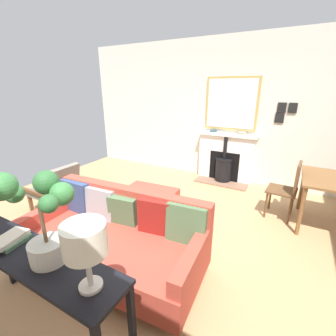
% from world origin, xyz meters
% --- Properties ---
extents(ground_plane, '(5.04, 6.10, 0.01)m').
position_xyz_m(ground_plane, '(0.00, 0.00, -0.00)').
color(ground_plane, tan).
extents(wall_left, '(0.12, 6.10, 2.80)m').
position_xyz_m(wall_left, '(-2.52, 0.00, 1.40)').
color(wall_left, silver).
rests_on(wall_left, ground).
extents(fireplace, '(0.52, 1.19, 1.00)m').
position_xyz_m(fireplace, '(-2.33, 0.34, 0.44)').
color(fireplace, brown).
rests_on(fireplace, ground).
extents(mirror_over_mantel, '(0.04, 1.01, 1.01)m').
position_xyz_m(mirror_over_mantel, '(-2.43, 0.34, 1.57)').
color(mirror_over_mantel, tan).
extents(mantel_bowl_near, '(0.15, 0.15, 0.04)m').
position_xyz_m(mantel_bowl_near, '(-2.34, 0.05, 1.03)').
color(mantel_bowl_near, '#334C56').
rests_on(mantel_bowl_near, fireplace).
extents(mantel_bowl_far, '(0.16, 0.16, 0.05)m').
position_xyz_m(mantel_bowl_far, '(-2.34, 0.61, 1.03)').
color(mantel_bowl_far, '#9E9384').
rests_on(mantel_bowl_far, fireplace).
extents(sofa, '(1.03, 1.97, 0.80)m').
position_xyz_m(sofa, '(0.69, 0.01, 0.35)').
color(sofa, '#B2B2B7').
rests_on(sofa, ground).
extents(ottoman, '(0.72, 0.85, 0.38)m').
position_xyz_m(ottoman, '(-0.37, -0.29, 0.24)').
color(ottoman, '#B2B2B7').
rests_on(ottoman, ground).
extents(armchair_accent, '(0.68, 0.60, 0.76)m').
position_xyz_m(armchair_accent, '(0.21, -1.59, 0.42)').
color(armchair_accent, brown).
rests_on(armchair_accent, ground).
extents(console_table, '(0.35, 1.57, 0.76)m').
position_xyz_m(console_table, '(1.56, 0.02, 0.66)').
color(console_table, black).
rests_on(console_table, ground).
extents(table_lamp_far_end, '(0.25, 0.25, 0.42)m').
position_xyz_m(table_lamp_far_end, '(1.56, 0.61, 1.08)').
color(table_lamp_far_end, beige).
rests_on(table_lamp_far_end, console_table).
extents(potted_plant, '(0.44, 0.44, 0.68)m').
position_xyz_m(potted_plant, '(1.52, 0.18, 1.12)').
color(potted_plant, silver).
rests_on(potted_plant, console_table).
extents(book_stack, '(0.28, 0.23, 0.06)m').
position_xyz_m(book_stack, '(1.56, -0.23, 0.79)').
color(book_stack, '#4C7056').
rests_on(book_stack, console_table).
extents(dining_table, '(0.90, 0.79, 0.73)m').
position_xyz_m(dining_table, '(-1.29, 2.10, 0.62)').
color(dining_table, brown).
rests_on(dining_table, ground).
extents(dining_chair_near_fireplace, '(0.43, 0.43, 0.88)m').
position_xyz_m(dining_chair_near_fireplace, '(-1.29, 1.57, 0.51)').
color(dining_chair_near_fireplace, brown).
rests_on(dining_chair_near_fireplace, ground).
extents(photo_gallery_row, '(0.02, 0.33, 0.36)m').
position_xyz_m(photo_gallery_row, '(-2.44, 1.29, 1.47)').
color(photo_gallery_row, black).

